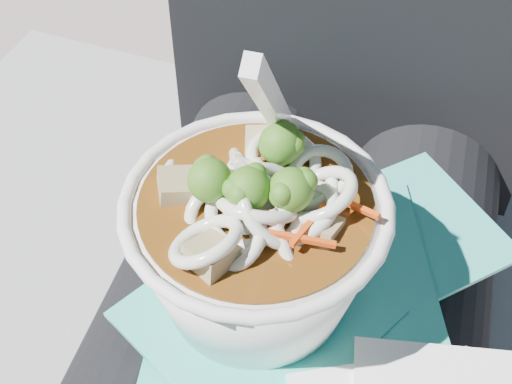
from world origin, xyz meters
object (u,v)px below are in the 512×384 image
(plastic_bag, at_px, (296,316))
(udon_bowl, at_px, (256,237))
(lap, at_px, (284,357))
(person_body, at_px, (312,244))
(stone_ledge, at_px, (307,367))

(plastic_bag, relative_size, udon_bowl, 1.81)
(lap, bearing_deg, udon_bowl, -171.47)
(person_body, bearing_deg, lap, -90.00)
(lap, distance_m, udon_bowl, 0.15)
(plastic_bag, distance_m, udon_bowl, 0.08)
(stone_ledge, height_order, udon_bowl, udon_bowl)
(person_body, bearing_deg, plastic_bag, -85.08)
(plastic_bag, height_order, udon_bowl, udon_bowl)
(stone_ledge, xyz_separation_m, plastic_bag, (0.01, -0.16, 0.36))
(person_body, bearing_deg, stone_ledge, 90.00)
(stone_ledge, bearing_deg, plastic_bag, -86.84)
(stone_ledge, relative_size, person_body, 1.03)
(lap, bearing_deg, stone_ledge, 90.00)
(stone_ledge, relative_size, udon_bowl, 4.83)
(plastic_bag, bearing_deg, person_body, 94.92)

